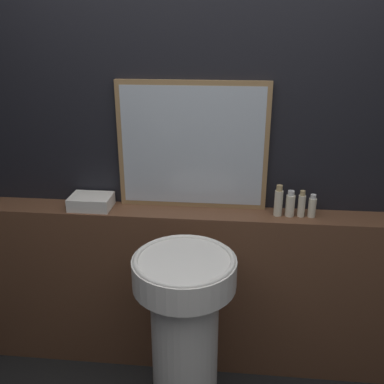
# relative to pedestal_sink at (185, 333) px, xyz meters

# --- Properties ---
(wall_back) EXTENTS (8.00, 0.06, 2.50)m
(wall_back) POSITION_rel_pedestal_sink_xyz_m (0.00, 0.57, 0.70)
(wall_back) COLOR black
(wall_back) RESTS_ON ground_plane
(vanity_counter) EXTENTS (2.43, 0.20, 0.99)m
(vanity_counter) POSITION_rel_pedestal_sink_xyz_m (0.00, 0.44, -0.06)
(vanity_counter) COLOR brown
(vanity_counter) RESTS_ON ground_plane
(pedestal_sink) EXTENTS (0.47, 0.47, 0.96)m
(pedestal_sink) POSITION_rel_pedestal_sink_xyz_m (0.00, 0.00, 0.00)
(pedestal_sink) COLOR white
(pedestal_sink) RESTS_ON ground_plane
(mirror) EXTENTS (0.79, 0.03, 0.68)m
(mirror) POSITION_rel_pedestal_sink_xyz_m (-0.02, 0.52, 0.77)
(mirror) COLOR #937047
(mirror) RESTS_ON vanity_counter
(towel_stack) EXTENTS (0.22, 0.17, 0.07)m
(towel_stack) POSITION_rel_pedestal_sink_xyz_m (-0.56, 0.44, 0.47)
(towel_stack) COLOR silver
(towel_stack) RESTS_ON vanity_counter
(shampoo_bottle) EXTENTS (0.04, 0.04, 0.17)m
(shampoo_bottle) POSITION_rel_pedestal_sink_xyz_m (0.44, 0.44, 0.51)
(shampoo_bottle) COLOR beige
(shampoo_bottle) RESTS_ON vanity_counter
(conditioner_bottle) EXTENTS (0.05, 0.05, 0.14)m
(conditioner_bottle) POSITION_rel_pedestal_sink_xyz_m (0.50, 0.44, 0.50)
(conditioner_bottle) COLOR beige
(conditioner_bottle) RESTS_ON vanity_counter
(lotion_bottle) EXTENTS (0.04, 0.04, 0.14)m
(lotion_bottle) POSITION_rel_pedestal_sink_xyz_m (0.56, 0.44, 0.50)
(lotion_bottle) COLOR beige
(lotion_bottle) RESTS_ON vanity_counter
(body_wash_bottle) EXTENTS (0.04, 0.04, 0.12)m
(body_wash_bottle) POSITION_rel_pedestal_sink_xyz_m (0.62, 0.44, 0.49)
(body_wash_bottle) COLOR beige
(body_wash_bottle) RESTS_ON vanity_counter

